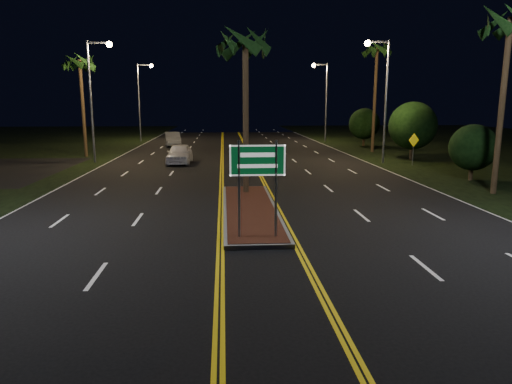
{
  "coord_description": "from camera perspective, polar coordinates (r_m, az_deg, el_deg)",
  "views": [
    {
      "loc": [
        -1.08,
        -11.71,
        4.52
      ],
      "look_at": [
        -0.13,
        1.6,
        1.9
      ],
      "focal_mm": 32.0,
      "sensor_mm": 36.0,
      "label": 1
    }
  ],
  "objects": [
    {
      "name": "ground",
      "position": [
        12.6,
        1.14,
        -9.92
      ],
      "size": [
        120.0,
        120.0,
        0.0
      ],
      "primitive_type": "plane",
      "color": "black",
      "rests_on": "ground"
    },
    {
      "name": "median_island",
      "position": [
        19.26,
        -0.74,
        -2.22
      ],
      "size": [
        2.25,
        10.25,
        0.17
      ],
      "color": "gray",
      "rests_on": "ground"
    },
    {
      "name": "highway_sign",
      "position": [
        14.7,
        0.19,
        2.82
      ],
      "size": [
        1.8,
        0.08,
        3.2
      ],
      "color": "gray",
      "rests_on": "ground"
    },
    {
      "name": "streetlight_left_mid",
      "position": [
        36.98,
        -19.46,
        12.24
      ],
      "size": [
        1.91,
        0.44,
        9.0
      ],
      "color": "gray",
      "rests_on": "ground"
    },
    {
      "name": "streetlight_left_far",
      "position": [
        56.53,
        -14.08,
        11.92
      ],
      "size": [
        1.91,
        0.44,
        9.0
      ],
      "color": "gray",
      "rests_on": "ground"
    },
    {
      "name": "streetlight_right_mid",
      "position": [
        35.7,
        15.44,
        12.53
      ],
      "size": [
        1.91,
        0.44,
        9.0
      ],
      "color": "gray",
      "rests_on": "ground"
    },
    {
      "name": "streetlight_right_far",
      "position": [
        54.98,
        8.41,
        12.16
      ],
      "size": [
        1.91,
        0.44,
        9.0
      ],
      "color": "gray",
      "rests_on": "ground"
    },
    {
      "name": "palm_median",
      "position": [
        22.41,
        -1.34,
        18.16
      ],
      "size": [
        2.4,
        2.4,
        8.3
      ],
      "color": "#382819",
      "rests_on": "ground"
    },
    {
      "name": "palm_left_far",
      "position": [
        41.53,
        -21.18,
        14.82
      ],
      "size": [
        2.4,
        2.4,
        8.8
      ],
      "color": "#382819",
      "rests_on": "ground"
    },
    {
      "name": "palm_right_near",
      "position": [
        25.88,
        29.2,
        17.96
      ],
      "size": [
        2.4,
        2.4,
        9.3
      ],
      "color": "#382819",
      "rests_on": "ground"
    },
    {
      "name": "palm_right_far",
      "position": [
        44.2,
        14.91,
        16.74
      ],
      "size": [
        2.4,
        2.4,
        10.3
      ],
      "color": "#382819",
      "rests_on": "ground"
    },
    {
      "name": "shrub_near",
      "position": [
        29.67,
        25.5,
        5.04
      ],
      "size": [
        2.7,
        2.7,
        3.3
      ],
      "color": "#382819",
      "rests_on": "ground"
    },
    {
      "name": "shrub_mid",
      "position": [
        38.81,
        18.99,
        7.85
      ],
      "size": [
        3.78,
        3.78,
        4.62
      ],
      "color": "#382819",
      "rests_on": "ground"
    },
    {
      "name": "shrub_far",
      "position": [
        50.03,
        13.39,
        8.29
      ],
      "size": [
        3.24,
        3.24,
        3.96
      ],
      "color": "#382819",
      "rests_on": "ground"
    },
    {
      "name": "car_near",
      "position": [
        35.14,
        -9.54,
        4.96
      ],
      "size": [
        2.34,
        5.22,
        1.72
      ],
      "primitive_type": "imported",
      "rotation": [
        0.0,
        0.0,
        -0.02
      ],
      "color": "white",
      "rests_on": "ground"
    },
    {
      "name": "car_far",
      "position": [
        49.61,
        -10.38,
        6.67
      ],
      "size": [
        2.95,
        5.36,
        1.69
      ],
      "primitive_type": "imported",
      "rotation": [
        0.0,
        0.0,
        0.16
      ],
      "color": "#ACB0B6",
      "rests_on": "ground"
    },
    {
      "name": "warning_sign",
      "position": [
        35.39,
        19.09,
        5.6
      ],
      "size": [
        0.91,
        0.41,
        2.33
      ],
      "rotation": [
        0.0,
        0.0,
        0.4
      ],
      "color": "gray",
      "rests_on": "ground"
    }
  ]
}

